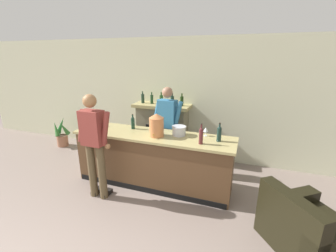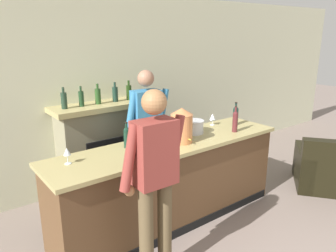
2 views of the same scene
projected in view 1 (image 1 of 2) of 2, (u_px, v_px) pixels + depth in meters
The scene contains 16 objects.
wall_back_panel at pixel (170, 99), 5.30m from camera, with size 12.00×0.07×2.75m.
bar_counter at pixel (153, 159), 4.17m from camera, with size 2.94×0.73×1.00m.
fireplace_stone at pixel (162, 130), 5.32m from camera, with size 1.31×0.52×1.56m.
armchair_black at pixel (304, 230), 2.81m from camera, with size 1.26×1.26×0.81m.
potted_plant_corner at pixel (62, 135), 6.04m from camera, with size 0.43×0.47×0.78m.
person_customer at pixel (94, 143), 3.63m from camera, with size 0.66×0.31×1.79m.
person_bartender at pixel (167, 126), 4.54m from camera, with size 0.66×0.33×1.77m.
copper_dispenser at pixel (157, 125), 3.87m from camera, with size 0.26×0.29×0.41m.
ice_bucket_steel at pixel (179, 131), 3.95m from camera, with size 0.25×0.25×0.17m.
wine_bottle_burgundy_dark at pixel (201, 135), 3.54m from camera, with size 0.07×0.07×0.34m.
wine_bottle_riesling_slim at pixel (133, 122), 4.29m from camera, with size 0.07×0.07×0.29m.
wine_bottle_rose_blush at pixel (219, 133), 3.66m from camera, with size 0.07×0.07×0.31m.
wine_glass_front_left at pixel (153, 126), 4.10m from camera, with size 0.08×0.08×0.17m.
wine_glass_by_dispenser at pixel (206, 130), 3.91m from camera, with size 0.08×0.08×0.16m.
wine_glass_mid_counter at pixel (101, 120), 4.47m from camera, with size 0.07×0.07×0.16m.
wine_glass_front_right at pixel (153, 124), 4.22m from camera, with size 0.08×0.08×0.16m.
Camera 1 is at (1.73, -0.81, 2.34)m, focal length 24.00 mm.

